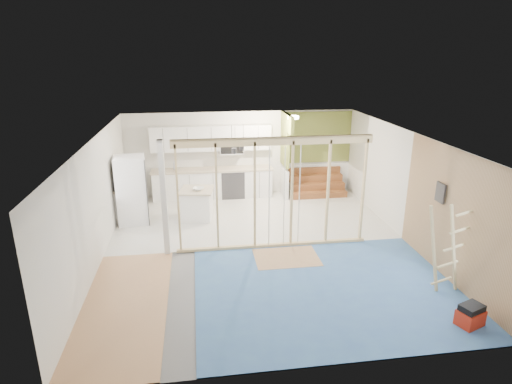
{
  "coord_description": "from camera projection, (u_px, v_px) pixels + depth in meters",
  "views": [
    {
      "loc": [
        -1.36,
        -8.88,
        4.36
      ],
      "look_at": [
        -0.01,
        0.6,
        1.17
      ],
      "focal_mm": 30.0,
      "sensor_mm": 36.0,
      "label": 1
    }
  ],
  "objects": [
    {
      "name": "ladder",
      "position": [
        446.0,
        249.0,
        7.8
      ],
      "size": [
        0.95,
        0.08,
        1.76
      ],
      "rotation": [
        0.0,
        0.0,
        0.09
      ],
      "color": "tan",
      "rests_on": "room"
    },
    {
      "name": "green_partition",
      "position": [
        307.0,
        165.0,
        13.31
      ],
      "size": [
        2.25,
        1.51,
        2.6
      ],
      "color": "olive",
      "rests_on": "room"
    },
    {
      "name": "ceiling_light",
      "position": [
        293.0,
        117.0,
        12.1
      ],
      "size": [
        0.32,
        0.32,
        0.08
      ],
      "primitive_type": "cylinder",
      "color": "#FFEABF",
      "rests_on": "room"
    },
    {
      "name": "stud_frame",
      "position": [
        250.0,
        183.0,
        9.37
      ],
      "size": [
        4.66,
        0.14,
        2.6
      ],
      "color": "#D3B881",
      "rests_on": "room"
    },
    {
      "name": "toolbox",
      "position": [
        470.0,
        316.0,
        7.05
      ],
      "size": [
        0.5,
        0.44,
        0.39
      ],
      "rotation": [
        0.0,
        0.0,
        0.36
      ],
      "color": "#A9210F",
      "rests_on": "room"
    },
    {
      "name": "pot_rack",
      "position": [
        237.0,
        146.0,
        11.0
      ],
      "size": [
        0.52,
        0.52,
        0.72
      ],
      "color": "black",
      "rests_on": "room"
    },
    {
      "name": "island",
      "position": [
        197.0,
        204.0,
        11.48
      ],
      "size": [
        0.98,
        0.98,
        0.84
      ],
      "rotation": [
        0.0,
        0.0,
        -0.16
      ],
      "color": "white",
      "rests_on": "room"
    },
    {
      "name": "room",
      "position": [
        260.0,
        195.0,
        9.49
      ],
      "size": [
        7.01,
        8.01,
        2.61
      ],
      "color": "slate",
      "rests_on": "ground"
    },
    {
      "name": "base_cabinets",
      "position": [
        190.0,
        188.0,
        12.69
      ],
      "size": [
        4.45,
        2.24,
        0.93
      ],
      "color": "white",
      "rests_on": "room"
    },
    {
      "name": "electrical_panel",
      "position": [
        440.0,
        193.0,
        8.52
      ],
      "size": [
        0.04,
        0.3,
        0.4
      ],
      "primitive_type": "cube",
      "color": "#37383D",
      "rests_on": "room"
    },
    {
      "name": "sheathing_panel",
      "position": [
        458.0,
        220.0,
        8.08
      ],
      "size": [
        0.02,
        4.0,
        2.6
      ],
      "primitive_type": "cube",
      "color": "tan",
      "rests_on": "room"
    },
    {
      "name": "floor_overlays",
      "position": [
        263.0,
        246.0,
        9.96
      ],
      "size": [
        7.0,
        8.0,
        0.03
      ],
      "color": "beige",
      "rests_on": "room"
    },
    {
      "name": "bowl",
      "position": [
        198.0,
        189.0,
        11.26
      ],
      "size": [
        0.38,
        0.38,
        0.07
      ],
      "primitive_type": "imported",
      "rotation": [
        0.0,
        0.0,
        -0.36
      ],
      "color": "silver",
      "rests_on": "island"
    },
    {
      "name": "upper_cabinets",
      "position": [
        213.0,
        139.0,
        12.79
      ],
      "size": [
        3.6,
        0.41,
        0.85
      ],
      "color": "white",
      "rests_on": "room"
    },
    {
      "name": "soap_bottle_a",
      "position": [
        175.0,
        164.0,
        12.83
      ],
      "size": [
        0.13,
        0.13,
        0.32
      ],
      "primitive_type": "imported",
      "rotation": [
        0.0,
        0.0,
        0.01
      ],
      "color": "silver",
      "rests_on": "base_cabinets"
    },
    {
      "name": "fridge",
      "position": [
        132.0,
        190.0,
        11.09
      ],
      "size": [
        0.86,
        0.84,
        1.79
      ],
      "rotation": [
        0.0,
        0.0,
        0.13
      ],
      "color": "white",
      "rests_on": "room"
    },
    {
      "name": "soap_bottle_b",
      "position": [
        254.0,
        164.0,
        13.16
      ],
      "size": [
        0.09,
        0.09,
        0.18
      ],
      "primitive_type": "imported",
      "rotation": [
        0.0,
        0.0,
        -0.16
      ],
      "color": "silver",
      "rests_on": "base_cabinets"
    }
  ]
}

